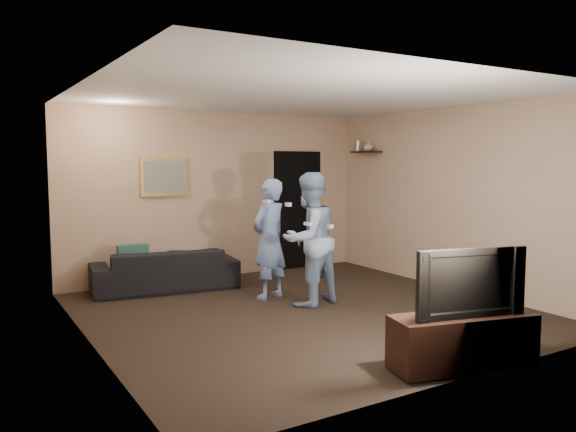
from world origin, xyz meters
TOP-DOWN VIEW (x-y plane):
  - ground at (0.00, 0.00)m, footprint 5.00×5.00m
  - ceiling at (0.00, 0.00)m, footprint 5.00×5.00m
  - wall_back at (0.00, 2.50)m, footprint 5.00×0.04m
  - wall_front at (0.00, -2.50)m, footprint 5.00×0.04m
  - wall_left at (-2.50, 0.00)m, footprint 0.04×5.00m
  - wall_right at (2.50, 0.00)m, footprint 0.04×5.00m
  - sofa at (-1.07, 2.00)m, footprint 2.10×1.05m
  - throw_pillow at (-1.52, 2.00)m, footprint 0.42×0.15m
  - painting_frame at (-0.90, 2.48)m, footprint 0.72×0.05m
  - painting_canvas at (-0.90, 2.45)m, footprint 0.62×0.01m
  - doorway at (1.45, 2.47)m, footprint 0.90×0.06m
  - light_switch at (0.85, 2.48)m, footprint 0.08×0.02m
  - wall_shelf at (2.39, 1.80)m, footprint 0.20×0.60m
  - shelf_vase at (2.39, 1.74)m, footprint 0.17×0.17m
  - shelf_figurine at (2.39, 2.02)m, footprint 0.06×0.06m
  - tv_console at (0.17, -2.32)m, footprint 1.37×0.72m
  - television at (0.17, -2.32)m, footprint 1.05×0.39m
  - wii_player_left at (-0.02, 0.82)m, footprint 0.68×0.57m
  - wii_player_right at (0.24, 0.25)m, footprint 0.94×0.80m

SIDE VIEW (x-z plane):
  - ground at x=0.00m, z-range 0.00..0.00m
  - tv_console at x=0.17m, z-range 0.02..0.48m
  - sofa at x=-1.07m, z-range 0.00..0.59m
  - throw_pillow at x=-1.52m, z-range 0.27..0.69m
  - television at x=0.17m, z-range 0.48..1.09m
  - wii_player_left at x=-0.02m, z-range 0.00..1.60m
  - wii_player_right at x=0.24m, z-range 0.00..1.69m
  - doorway at x=1.45m, z-range 0.00..2.00m
  - wall_back at x=0.00m, z-range 0.00..2.60m
  - wall_front at x=0.00m, z-range 0.00..2.60m
  - wall_left at x=-2.50m, z-range 0.00..2.60m
  - wall_right at x=2.50m, z-range 0.00..2.60m
  - light_switch at x=0.85m, z-range 1.24..1.36m
  - painting_frame at x=-0.90m, z-range 1.32..1.89m
  - painting_canvas at x=-0.90m, z-range 1.37..1.83m
  - wall_shelf at x=2.39m, z-range 1.98..2.00m
  - shelf_vase at x=2.39m, z-range 2.00..2.18m
  - shelf_figurine at x=2.39m, z-range 2.00..2.18m
  - ceiling at x=0.00m, z-range 2.58..2.62m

